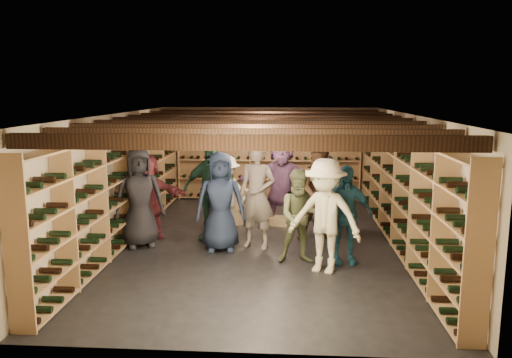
{
  "coord_description": "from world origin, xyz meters",
  "views": [
    {
      "loc": [
        0.52,
        -9.02,
        2.83
      ],
      "look_at": [
        -0.09,
        0.2,
        1.19
      ],
      "focal_mm": 35.0,
      "sensor_mm": 36.0,
      "label": 1
    }
  ],
  "objects_px": {
    "person_4": "(344,215)",
    "person_5": "(148,196)",
    "person_12": "(324,190)",
    "person_0": "(139,198)",
    "crate_stack_left": "(252,201)",
    "person_8": "(321,192)",
    "person_6": "(220,202)",
    "person_10": "(211,191)",
    "crate_stack_right": "(230,209)",
    "person_2": "(301,216)",
    "person_11": "(281,181)",
    "person_9": "(226,195)",
    "person_3": "(325,216)",
    "person_7": "(257,196)",
    "crate_loose": "(280,221)"
  },
  "relations": [
    {
      "from": "person_2",
      "to": "person_6",
      "type": "height_order",
      "value": "person_6"
    },
    {
      "from": "person_7",
      "to": "person_11",
      "type": "xyz_separation_m",
      "value": [
        0.42,
        1.55,
        -0.0
      ]
    },
    {
      "from": "person_12",
      "to": "person_11",
      "type": "bearing_deg",
      "value": 172.78
    },
    {
      "from": "person_11",
      "to": "person_12",
      "type": "distance_m",
      "value": 0.92
    },
    {
      "from": "person_2",
      "to": "person_4",
      "type": "bearing_deg",
      "value": -4.23
    },
    {
      "from": "person_0",
      "to": "crate_stack_left",
      "type": "bearing_deg",
      "value": 33.28
    },
    {
      "from": "person_3",
      "to": "person_9",
      "type": "distance_m",
      "value": 2.76
    },
    {
      "from": "crate_stack_right",
      "to": "person_11",
      "type": "bearing_deg",
      "value": 0.0
    },
    {
      "from": "crate_stack_left",
      "to": "person_2",
      "type": "distance_m",
      "value": 3.7
    },
    {
      "from": "person_6",
      "to": "person_10",
      "type": "height_order",
      "value": "person_10"
    },
    {
      "from": "person_9",
      "to": "person_4",
      "type": "bearing_deg",
      "value": -15.49
    },
    {
      "from": "person_2",
      "to": "person_11",
      "type": "height_order",
      "value": "person_11"
    },
    {
      "from": "person_0",
      "to": "person_5",
      "type": "xyz_separation_m",
      "value": [
        0.0,
        0.55,
        -0.09
      ]
    },
    {
      "from": "person_8",
      "to": "person_12",
      "type": "relative_size",
      "value": 1.23
    },
    {
      "from": "crate_stack_right",
      "to": "person_10",
      "type": "height_order",
      "value": "person_10"
    },
    {
      "from": "person_4",
      "to": "person_8",
      "type": "bearing_deg",
      "value": 94.55
    },
    {
      "from": "crate_loose",
      "to": "person_8",
      "type": "relative_size",
      "value": 0.27
    },
    {
      "from": "person_2",
      "to": "person_9",
      "type": "height_order",
      "value": "person_2"
    },
    {
      "from": "crate_stack_left",
      "to": "crate_loose",
      "type": "bearing_deg",
      "value": -59.53
    },
    {
      "from": "person_9",
      "to": "person_5",
      "type": "bearing_deg",
      "value": -141.99
    },
    {
      "from": "crate_stack_left",
      "to": "person_8",
      "type": "height_order",
      "value": "person_8"
    },
    {
      "from": "person_4",
      "to": "person_5",
      "type": "height_order",
      "value": "person_4"
    },
    {
      "from": "person_11",
      "to": "crate_loose",
      "type": "bearing_deg",
      "value": -177.97
    },
    {
      "from": "crate_stack_right",
      "to": "person_0",
      "type": "relative_size",
      "value": 0.37
    },
    {
      "from": "crate_stack_right",
      "to": "person_11",
      "type": "height_order",
      "value": "person_11"
    },
    {
      "from": "person_4",
      "to": "person_5",
      "type": "bearing_deg",
      "value": 153.08
    },
    {
      "from": "person_3",
      "to": "person_12",
      "type": "height_order",
      "value": "person_3"
    },
    {
      "from": "person_0",
      "to": "person_9",
      "type": "height_order",
      "value": "person_0"
    },
    {
      "from": "person_0",
      "to": "person_10",
      "type": "relative_size",
      "value": 0.95
    },
    {
      "from": "person_6",
      "to": "person_8",
      "type": "distance_m",
      "value": 1.97
    },
    {
      "from": "person_0",
      "to": "person_5",
      "type": "height_order",
      "value": "person_0"
    },
    {
      "from": "crate_stack_left",
      "to": "crate_stack_right",
      "type": "bearing_deg",
      "value": -107.2
    },
    {
      "from": "crate_stack_right",
      "to": "person_2",
      "type": "bearing_deg",
      "value": -58.18
    },
    {
      "from": "crate_stack_left",
      "to": "crate_loose",
      "type": "distance_m",
      "value": 1.38
    },
    {
      "from": "person_6",
      "to": "crate_stack_left",
      "type": "bearing_deg",
      "value": 75.5
    },
    {
      "from": "crate_stack_right",
      "to": "person_2",
      "type": "relative_size",
      "value": 0.43
    },
    {
      "from": "person_3",
      "to": "person_8",
      "type": "xyz_separation_m",
      "value": [
        0.05,
        1.72,
        0.04
      ]
    },
    {
      "from": "crate_loose",
      "to": "person_9",
      "type": "height_order",
      "value": "person_9"
    },
    {
      "from": "person_6",
      "to": "person_0",
      "type": "bearing_deg",
      "value": 166.79
    },
    {
      "from": "person_8",
      "to": "person_9",
      "type": "xyz_separation_m",
      "value": [
        -1.86,
        0.36,
        -0.15
      ]
    },
    {
      "from": "person_2",
      "to": "person_3",
      "type": "height_order",
      "value": "person_3"
    },
    {
      "from": "crate_loose",
      "to": "person_5",
      "type": "distance_m",
      "value": 2.85
    },
    {
      "from": "person_9",
      "to": "person_11",
      "type": "height_order",
      "value": "person_11"
    },
    {
      "from": "person_5",
      "to": "person_12",
      "type": "height_order",
      "value": "person_5"
    },
    {
      "from": "person_12",
      "to": "person_0",
      "type": "bearing_deg",
      "value": -162.04
    },
    {
      "from": "person_12",
      "to": "person_9",
      "type": "bearing_deg",
      "value": -168.98
    },
    {
      "from": "crate_stack_left",
      "to": "person_8",
      "type": "distance_m",
      "value": 2.75
    },
    {
      "from": "person_0",
      "to": "person_9",
      "type": "distance_m",
      "value": 1.76
    },
    {
      "from": "person_3",
      "to": "person_7",
      "type": "distance_m",
      "value": 1.64
    },
    {
      "from": "person_8",
      "to": "person_6",
      "type": "bearing_deg",
      "value": -158.23
    }
  ]
}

